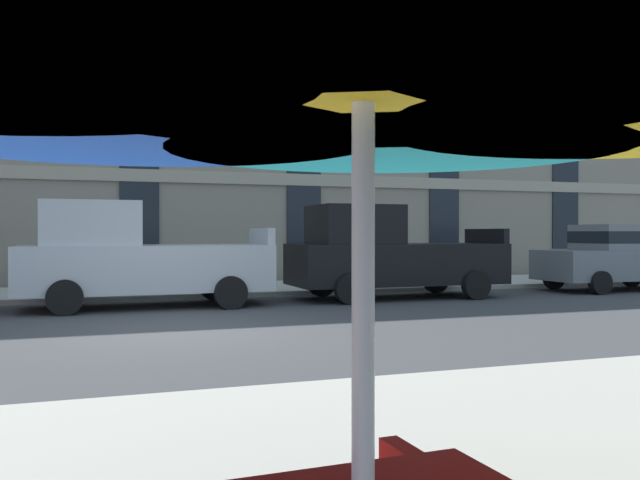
% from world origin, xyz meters
% --- Properties ---
extents(ground_plane, '(120.00, 120.00, 0.00)m').
position_xyz_m(ground_plane, '(0.00, 0.00, 0.00)').
color(ground_plane, '#38383A').
extents(sidewalk_far, '(56.00, 3.60, 0.12)m').
position_xyz_m(sidewalk_far, '(0.00, 6.80, 0.06)').
color(sidewalk_far, '#B2ADA3').
rests_on(sidewalk_far, ground).
extents(apartment_building, '(44.47, 12.08, 12.80)m').
position_xyz_m(apartment_building, '(0.00, 14.99, 6.40)').
color(apartment_building, gray).
rests_on(apartment_building, ground).
extents(pickup_silver, '(5.10, 2.12, 2.20)m').
position_xyz_m(pickup_silver, '(-0.45, 3.70, 1.03)').
color(pickup_silver, '#A8AAB2').
rests_on(pickup_silver, ground).
extents(pickup_black, '(5.10, 2.12, 2.20)m').
position_xyz_m(pickup_black, '(5.34, 3.70, 1.03)').
color(pickup_black, black).
rests_on(pickup_black, ground).
extents(sedan_gray, '(4.40, 1.98, 1.78)m').
position_xyz_m(sedan_gray, '(12.23, 3.70, 0.95)').
color(sedan_gray, slate).
rests_on(sedan_gray, ground).
extents(patio_umbrella, '(4.05, 3.76, 2.42)m').
position_xyz_m(patio_umbrella, '(-0.68, -9.00, 2.12)').
color(patio_umbrella, silver).
rests_on(patio_umbrella, ground).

